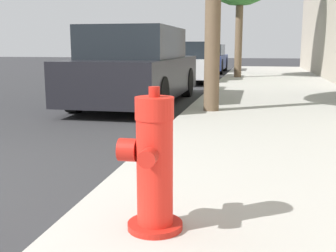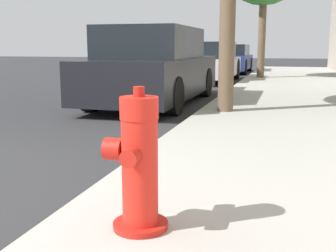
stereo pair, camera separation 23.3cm
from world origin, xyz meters
TOP-DOWN VIEW (x-y plane):
  - fire_hydrant at (2.55, -0.20)m, footprint 0.36×0.37m
  - parked_car_near at (0.79, 5.67)m, footprint 1.71×4.46m
  - parked_car_mid at (0.78, 11.20)m, footprint 1.84×3.85m
  - parked_car_far at (0.87, 16.18)m, footprint 1.71×4.05m

SIDE VIEW (x-z plane):
  - fire_hydrant at x=2.55m, z-range 0.08..0.88m
  - parked_car_far at x=0.87m, z-range -0.01..1.20m
  - parked_car_mid at x=0.78m, z-range -0.01..1.26m
  - parked_car_near at x=0.79m, z-range -0.03..1.46m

